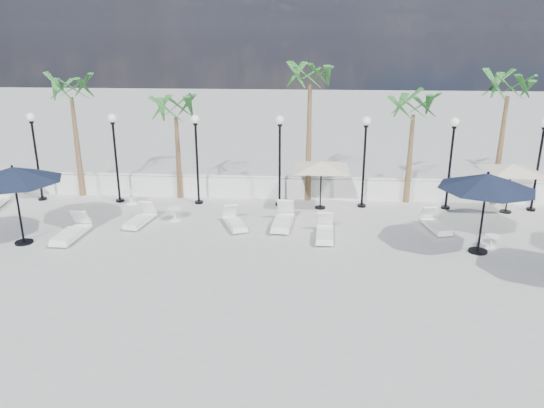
# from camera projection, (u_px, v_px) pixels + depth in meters

# --- Properties ---
(ground) EXTENTS (100.00, 100.00, 0.00)m
(ground) POSITION_uv_depth(u_px,v_px,m) (268.00, 271.00, 16.61)
(ground) COLOR #A3A49F
(ground) RESTS_ON ground
(balustrade) EXTENTS (26.00, 0.30, 1.01)m
(balustrade) POSITION_uv_depth(u_px,v_px,m) (281.00, 188.00, 23.55)
(balustrade) COLOR silver
(balustrade) RESTS_ON ground
(lamppost_0) EXTENTS (0.36, 0.36, 3.84)m
(lamppost_0) POSITION_uv_depth(u_px,v_px,m) (35.00, 144.00, 22.63)
(lamppost_0) COLOR black
(lamppost_0) RESTS_ON ground
(lamppost_1) EXTENTS (0.36, 0.36, 3.84)m
(lamppost_1) POSITION_uv_depth(u_px,v_px,m) (115.00, 146.00, 22.41)
(lamppost_1) COLOR black
(lamppost_1) RESTS_ON ground
(lamppost_2) EXTENTS (0.36, 0.36, 3.84)m
(lamppost_2) POSITION_uv_depth(u_px,v_px,m) (196.00, 147.00, 22.18)
(lamppost_2) COLOR black
(lamppost_2) RESTS_ON ground
(lamppost_3) EXTENTS (0.36, 0.36, 3.84)m
(lamppost_3) POSITION_uv_depth(u_px,v_px,m) (280.00, 148.00, 21.96)
(lamppost_3) COLOR black
(lamppost_3) RESTS_ON ground
(lamppost_4) EXTENTS (0.36, 0.36, 3.84)m
(lamppost_4) POSITION_uv_depth(u_px,v_px,m) (365.00, 149.00, 21.73)
(lamppost_4) COLOR black
(lamppost_4) RESTS_ON ground
(lamppost_5) EXTENTS (0.36, 0.36, 3.84)m
(lamppost_5) POSITION_uv_depth(u_px,v_px,m) (452.00, 151.00, 21.51)
(lamppost_5) COLOR black
(lamppost_5) RESTS_ON ground
(lamppost_6) EXTENTS (0.36, 0.36, 3.84)m
(lamppost_6) POSITION_uv_depth(u_px,v_px,m) (540.00, 152.00, 21.29)
(lamppost_6) COLOR black
(lamppost_6) RESTS_ON ground
(palm_0) EXTENTS (2.60, 2.60, 5.50)m
(palm_0) POSITION_uv_depth(u_px,v_px,m) (71.00, 94.00, 22.64)
(palm_0) COLOR brown
(palm_0) RESTS_ON ground
(palm_1) EXTENTS (2.60, 2.60, 4.70)m
(palm_1) POSITION_uv_depth(u_px,v_px,m) (176.00, 113.00, 22.60)
(palm_1) COLOR brown
(palm_1) RESTS_ON ground
(palm_2) EXTENTS (2.60, 2.60, 6.10)m
(palm_2) POSITION_uv_depth(u_px,v_px,m) (310.00, 82.00, 21.80)
(palm_2) COLOR brown
(palm_2) RESTS_ON ground
(palm_3) EXTENTS (2.60, 2.60, 4.90)m
(palm_3) POSITION_uv_depth(u_px,v_px,m) (414.00, 111.00, 21.90)
(palm_3) COLOR brown
(palm_3) RESTS_ON ground
(palm_4) EXTENTS (2.60, 2.60, 5.70)m
(palm_4) POSITION_uv_depth(u_px,v_px,m) (508.00, 93.00, 21.41)
(palm_4) COLOR brown
(palm_4) RESTS_ON ground
(lounger_1) EXTENTS (0.88, 1.88, 0.68)m
(lounger_1) POSITION_uv_depth(u_px,v_px,m) (140.00, 219.00, 20.45)
(lounger_1) COLOR white
(lounger_1) RESTS_ON ground
(lounger_2) EXTENTS (0.78, 2.08, 0.77)m
(lounger_2) POSITION_uv_depth(u_px,v_px,m) (71.00, 232.00, 19.04)
(lounger_2) COLOR white
(lounger_2) RESTS_ON ground
(lounger_3) EXTENTS (0.68, 1.91, 0.71)m
(lounger_3) POSITION_uv_depth(u_px,v_px,m) (325.00, 232.00, 19.11)
(lounger_3) COLOR white
(lounger_3) RESTS_ON ground
(lounger_4) EXTENTS (1.19, 1.85, 0.66)m
(lounger_4) POSITION_uv_depth(u_px,v_px,m) (235.00, 222.00, 20.15)
(lounger_4) COLOR white
(lounger_4) RESTS_ON ground
(lounger_5) EXTENTS (0.84, 2.13, 0.78)m
(lounger_5) POSITION_uv_depth(u_px,v_px,m) (283.00, 220.00, 20.20)
(lounger_5) COLOR white
(lounger_5) RESTS_ON ground
(lounger_6) EXTENTS (0.94, 1.85, 0.66)m
(lounger_6) POSITION_uv_depth(u_px,v_px,m) (435.00, 225.00, 19.88)
(lounger_6) COLOR white
(lounger_6) RESTS_ON ground
(side_table_0) EXTENTS (0.59, 0.59, 0.57)m
(side_table_0) POSITION_uv_depth(u_px,v_px,m) (131.00, 196.00, 22.77)
(side_table_0) COLOR white
(side_table_0) RESTS_ON ground
(side_table_1) EXTENTS (0.56, 0.56, 0.54)m
(side_table_1) POSITION_uv_depth(u_px,v_px,m) (175.00, 213.00, 20.81)
(side_table_1) COLOR white
(side_table_1) RESTS_ON ground
(side_table_2) EXTENTS (0.48, 0.48, 0.47)m
(side_table_2) POSITION_uv_depth(u_px,v_px,m) (492.00, 241.00, 18.23)
(side_table_2) COLOR white
(side_table_2) RESTS_ON ground
(parasol_navy_left) EXTENTS (3.23, 3.23, 2.85)m
(parasol_navy_left) POSITION_uv_depth(u_px,v_px,m) (13.00, 175.00, 17.96)
(parasol_navy_left) COLOR black
(parasol_navy_left) RESTS_ON ground
(parasol_navy_mid) EXTENTS (3.16, 3.16, 2.84)m
(parasol_navy_mid) POSITION_uv_depth(u_px,v_px,m) (487.00, 182.00, 17.22)
(parasol_navy_mid) COLOR black
(parasol_navy_mid) RESTS_ON ground
(parasol_cream_sq_a) EXTENTS (4.44, 4.44, 2.18)m
(parasol_cream_sq_a) POSITION_uv_depth(u_px,v_px,m) (321.00, 162.00, 21.71)
(parasol_cream_sq_a) COLOR black
(parasol_cream_sq_a) RESTS_ON ground
(parasol_cream_sq_b) EXTENTS (4.39, 4.39, 2.20)m
(parasol_cream_sq_b) POSITION_uv_depth(u_px,v_px,m) (512.00, 164.00, 21.22)
(parasol_cream_sq_b) COLOR black
(parasol_cream_sq_b) RESTS_ON ground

